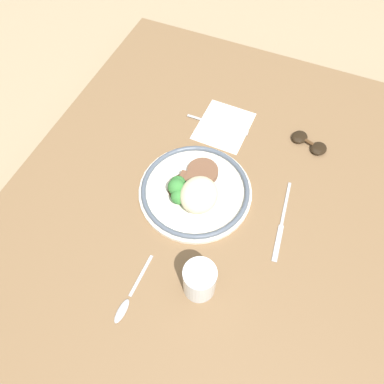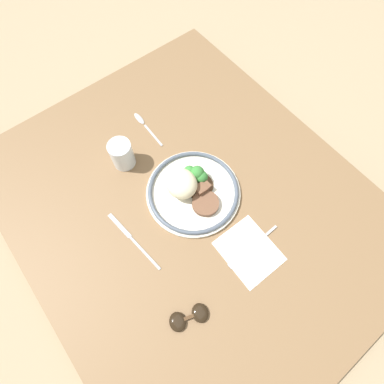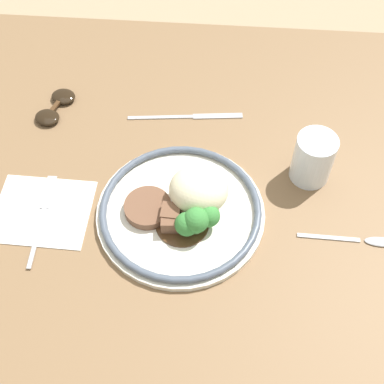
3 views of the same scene
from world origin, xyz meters
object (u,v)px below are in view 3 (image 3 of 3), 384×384
juice_glass (312,161)px  spoon (368,241)px  fork (44,209)px  sunglasses (55,107)px  plate (184,207)px  knife (190,117)px

juice_glass → spoon: size_ratio=0.57×
fork → sunglasses: sunglasses is taller
juice_glass → spoon: 0.16m
sunglasses → juice_glass: bearing=3.9°
spoon → sunglasses: (-0.56, 0.25, 0.01)m
fork → spoon: (0.53, -0.02, -0.00)m
plate → juice_glass: (0.21, 0.10, 0.02)m
fork → sunglasses: 0.23m
plate → spoon: (0.30, -0.03, -0.02)m
juice_glass → knife: 0.25m
knife → spoon: bearing=-45.1°
juice_glass → plate: bearing=-154.7°
fork → juice_glass: bearing=-77.1°
spoon → plate: bearing=175.7°
spoon → sunglasses: sunglasses is taller
plate → spoon: bearing=-5.5°
juice_glass → sunglasses: (-0.47, 0.12, -0.03)m
plate → knife: (-0.01, 0.22, -0.02)m
fork → plate: bearing=-88.4°
fork → knife: (0.22, 0.23, -0.00)m
juice_glass → sunglasses: 0.49m
spoon → fork: bearing=179.3°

